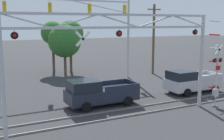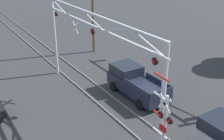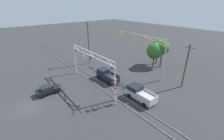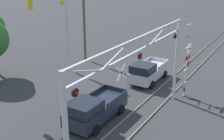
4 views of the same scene
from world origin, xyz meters
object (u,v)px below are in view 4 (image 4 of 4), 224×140
Objects in this scene: traffic_signal_span at (40,15)px; pickup_truck_lead at (94,109)px; crossing_gantry at (139,69)px; pickup_truck_following at (148,72)px; crossing_signal_mast at (186,71)px; utility_pole_right at (84,24)px.

pickup_truck_lead is at bearing -114.42° from traffic_signal_span.
crossing_gantry is at bearing -108.57° from traffic_signal_span.
crossing_gantry is 10.34m from pickup_truck_following.
traffic_signal_span is at bearing 120.87° from pickup_truck_following.
utility_pole_right reaches higher than crossing_signal_mast.
crossing_gantry is 2.19× the size of crossing_signal_mast.
traffic_signal_span reaches higher than crossing_signal_mast.
utility_pole_right reaches higher than pickup_truck_lead.
pickup_truck_following is 0.62× the size of utility_pole_right.
crossing_signal_mast is 13.65m from traffic_signal_span.
traffic_signal_span is at bearing -174.43° from utility_pole_right.
crossing_gantry reaches higher than pickup_truck_lead.
crossing_gantry is 5.01m from pickup_truck_lead.
pickup_truck_following is at bearing -59.13° from traffic_signal_span.
crossing_gantry reaches higher than crossing_signal_mast.
traffic_signal_span is 7.75m from utility_pole_right.
crossing_signal_mast is at bearing -106.12° from utility_pole_right.
traffic_signal_span is (4.00, 11.89, 1.70)m from crossing_gantry.
traffic_signal_span is at bearing 106.01° from crossing_signal_mast.
traffic_signal_span is (-3.60, 12.54, 4.01)m from crossing_signal_mast.
crossing_gantry is 17.03m from utility_pole_right.
crossing_gantry is 1.03× the size of traffic_signal_span.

